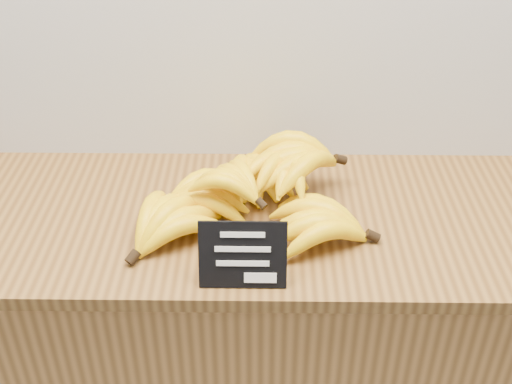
# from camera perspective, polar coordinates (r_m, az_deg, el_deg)

# --- Properties ---
(counter) EXTENTS (1.31, 0.50, 0.90)m
(counter) POSITION_cam_1_polar(r_m,az_deg,el_deg) (1.72, 0.02, -14.96)
(counter) COLOR #A97436
(counter) RESTS_ON ground
(counter_top) EXTENTS (1.58, 0.54, 0.03)m
(counter_top) POSITION_cam_1_polar(r_m,az_deg,el_deg) (1.40, 0.03, -2.40)
(counter_top) COLOR brown
(counter_top) RESTS_ON counter
(chalkboard_sign) EXTENTS (0.16, 0.05, 0.13)m
(chalkboard_sign) POSITION_cam_1_polar(r_m,az_deg,el_deg) (1.18, -1.19, -5.64)
(chalkboard_sign) COLOR black
(chalkboard_sign) RESTS_ON counter_top
(banana_pile) EXTENTS (0.56, 0.43, 0.13)m
(banana_pile) POSITION_cam_1_polar(r_m,az_deg,el_deg) (1.36, -0.25, 0.05)
(banana_pile) COLOR yellow
(banana_pile) RESTS_ON counter_top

